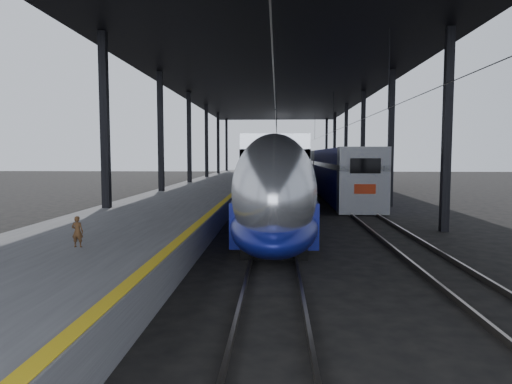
{
  "coord_description": "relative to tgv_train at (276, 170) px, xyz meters",
  "views": [
    {
      "loc": [
        2.11,
        -15.68,
        3.44
      ],
      "look_at": [
        1.28,
        1.99,
        2.0
      ],
      "focal_mm": 32.0,
      "sensor_mm": 36.0,
      "label": 1
    }
  ],
  "objects": [
    {
      "name": "ground",
      "position": [
        -2.0,
        -27.76,
        -2.02
      ],
      "size": [
        160.0,
        160.0,
        0.0
      ],
      "primitive_type": "plane",
      "color": "black",
      "rests_on": "ground"
    },
    {
      "name": "platform",
      "position": [
        -5.5,
        -7.76,
        -1.52
      ],
      "size": [
        6.0,
        80.0,
        1.0
      ],
      "primitive_type": "cube",
      "color": "#4C4C4F",
      "rests_on": "ground"
    },
    {
      "name": "yellow_strip",
      "position": [
        -2.7,
        -7.76,
        -1.02
      ],
      "size": [
        0.3,
        80.0,
        0.01
      ],
      "primitive_type": "cube",
      "color": "gold",
      "rests_on": "platform"
    },
    {
      "name": "rails",
      "position": [
        2.5,
        -7.76,
        -1.94
      ],
      "size": [
        6.52,
        80.0,
        0.16
      ],
      "color": "slate",
      "rests_on": "ground"
    },
    {
      "name": "canopy",
      "position": [
        -0.1,
        -7.76,
        7.09
      ],
      "size": [
        18.0,
        75.0,
        9.47
      ],
      "color": "black",
      "rests_on": "ground"
    },
    {
      "name": "tgv_train",
      "position": [
        0.0,
        0.0,
        0.0
      ],
      "size": [
        3.02,
        65.2,
        4.33
      ],
      "color": "#B6B8BE",
      "rests_on": "ground"
    },
    {
      "name": "second_train",
      "position": [
        5.0,
        9.52,
        -0.05
      ],
      "size": [
        2.84,
        56.05,
        3.91
      ],
      "color": "navy",
      "rests_on": "ground"
    },
    {
      "name": "child",
      "position": [
        -5.18,
        -31.75,
        -0.61
      ],
      "size": [
        0.31,
        0.2,
        0.83
      ],
      "primitive_type": "imported",
      "rotation": [
        0.0,
        0.0,
        3.16
      ],
      "color": "#472D17",
      "rests_on": "platform"
    }
  ]
}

